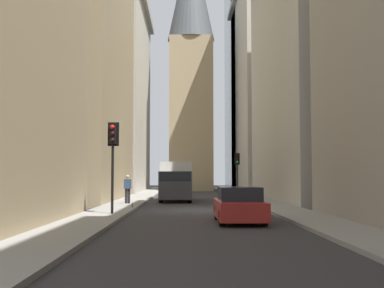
{
  "coord_description": "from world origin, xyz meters",
  "views": [
    {
      "loc": [
        -26.78,
        0.74,
        1.86
      ],
      "look_at": [
        19.99,
        0.09,
        4.87
      ],
      "focal_mm": 45.99,
      "sensor_mm": 36.0,
      "label": 1
    }
  ],
  "objects": [
    {
      "name": "delivery_truck",
      "position": [
        9.18,
        1.4,
        1.46
      ],
      "size": [
        6.46,
        2.25,
        2.84
      ],
      "color": "silver",
      "rests_on": "ground_plane"
    },
    {
      "name": "sidewalk_right",
      "position": [
        0.0,
        4.5,
        0.07
      ],
      "size": [
        90.0,
        2.2,
        0.14
      ],
      "primitive_type": "cube",
      "color": "gray",
      "rests_on": "ground_plane"
    },
    {
      "name": "traffic_light_foreground",
      "position": [
        -4.28,
        4.06,
        3.21
      ],
      "size": [
        0.43,
        0.52,
        4.18
      ],
      "color": "black",
      "rests_on": "sidewalk_right"
    },
    {
      "name": "sedan_red",
      "position": [
        -7.29,
        -1.4,
        0.66
      ],
      "size": [
        4.3,
        1.78,
        1.42
      ],
      "color": "maroon",
      "rests_on": "ground_plane"
    },
    {
      "name": "pedestrian",
      "position": [
        3.84,
        4.31,
        1.1
      ],
      "size": [
        0.26,
        0.44,
        1.76
      ],
      "color": "black",
      "rests_on": "sidewalk_right"
    },
    {
      "name": "building_right_far",
      "position": [
        30.84,
        10.59,
        12.03
      ],
      "size": [
        19.84,
        10.5,
        24.04
      ],
      "color": "beige",
      "rests_on": "ground_plane"
    },
    {
      "name": "building_left_far",
      "position": [
        31.35,
        -10.59,
        13.53
      ],
      "size": [
        17.48,
        10.5,
        27.04
      ],
      "color": "#B7B2A5",
      "rests_on": "ground_plane"
    },
    {
      "name": "discarded_bottle",
      "position": [
        -0.1,
        3.59,
        0.25
      ],
      "size": [
        0.07,
        0.07,
        0.27
      ],
      "color": "brown",
      "rests_on": "sidewalk_right"
    },
    {
      "name": "building_left_midfar",
      "position": [
        9.84,
        -10.59,
        10.94
      ],
      "size": [
        19.42,
        10.5,
        21.86
      ],
      "color": "#B7B2A5",
      "rests_on": "ground_plane"
    },
    {
      "name": "sidewalk_left",
      "position": [
        0.0,
        -4.5,
        0.07
      ],
      "size": [
        90.0,
        2.2,
        0.14
      ],
      "primitive_type": "cube",
      "color": "gray",
      "rests_on": "ground_plane"
    },
    {
      "name": "ground_plane",
      "position": [
        0.0,
        0.0,
        0.0
      ],
      "size": [
        135.0,
        135.0,
        0.0
      ],
      "primitive_type": "plane",
      "color": "#302D30"
    },
    {
      "name": "church_spire",
      "position": [
        34.14,
        0.02,
        17.24
      ],
      "size": [
        5.85,
        5.85,
        32.93
      ],
      "color": "#9E8966",
      "rests_on": "ground_plane"
    },
    {
      "name": "traffic_light_midblock",
      "position": [
        20.12,
        -4.24,
        2.98
      ],
      "size": [
        0.43,
        0.52,
        3.87
      ],
      "color": "black",
      "rests_on": "sidewalk_left"
    }
  ]
}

